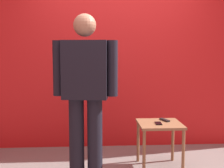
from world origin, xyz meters
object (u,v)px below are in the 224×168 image
object	(u,v)px
standing_person	(85,88)
tv_remote	(165,120)
cell_phone	(158,123)
side_table	(160,130)

from	to	relation	value
standing_person	tv_remote	distance (m)	1.10
standing_person	cell_phone	size ratio (longest dim) A/B	12.40
standing_person	cell_phone	bearing A→B (deg)	11.78
standing_person	side_table	bearing A→B (deg)	14.17
side_table	cell_phone	world-z (taller)	cell_phone
cell_phone	tv_remote	size ratio (longest dim) A/B	0.85
side_table	cell_phone	bearing A→B (deg)	-120.75
cell_phone	tv_remote	distance (m)	0.19
tv_remote	side_table	bearing A→B (deg)	-149.06
side_table	tv_remote	distance (m)	0.17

